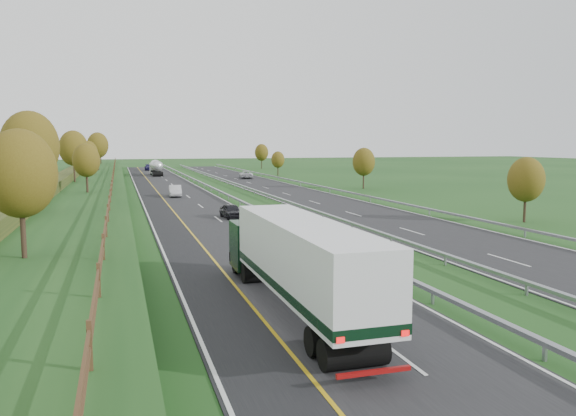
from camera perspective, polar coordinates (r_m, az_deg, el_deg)
name	(u,v)px	position (r m, az deg, el deg)	size (l,w,h in m)	color
ground	(243,198)	(74.81, -4.61, 1.00)	(400.00, 400.00, 0.00)	#1A4117
near_carriageway	(178,196)	(78.49, -11.10, 1.18)	(10.50, 200.00, 0.04)	black
far_carriageway	(293,193)	(81.78, 0.48, 1.51)	(10.50, 200.00, 0.04)	black
hard_shoulder	(150,197)	(78.21, -13.84, 1.09)	(3.00, 200.00, 0.04)	black
lane_markings	(224,195)	(79.26, -6.49, 1.33)	(26.75, 200.00, 0.01)	silver
embankment_left	(77,192)	(78.20, -20.64, 1.58)	(12.00, 200.00, 2.00)	#1A4117
hedge_left	(60,180)	(78.25, -22.15, 2.66)	(2.20, 180.00, 1.10)	#283616
fence_left	(113,178)	(77.50, -17.39, 2.94)	(0.12, 189.06, 1.20)	#422B19
median_barrier_near	(219,191)	(79.20, -7.01, 1.73)	(0.32, 200.00, 0.71)	gray
median_barrier_far	(255,190)	(80.22, -3.41, 1.83)	(0.32, 200.00, 0.71)	gray
outer_barrier_far	(330,188)	(83.63, 4.28, 2.02)	(0.32, 200.00, 0.71)	gray
trees_left	(76,151)	(74.57, -20.70, 5.48)	(6.64, 164.30, 7.66)	#2D2116
trees_far	(313,158)	(113.42, 2.51, 5.06)	(8.45, 118.60, 7.12)	#2D2116
box_lorry	(296,260)	(23.86, 0.77, -5.29)	(2.58, 16.28, 4.06)	black
road_tanker	(156,167)	(131.11, -13.24, 4.05)	(2.40, 11.22, 3.46)	silver
car_dark_near	(231,211)	(54.68, -5.77, -0.29)	(1.63, 4.04, 1.38)	black
car_silver_mid	(175,191)	(78.08, -11.39, 1.72)	(1.62, 4.65, 1.53)	silver
car_small_far	(149,167)	(156.31, -13.94, 4.04)	(2.29, 5.63, 1.63)	#1A1748
car_oncoming	(246,175)	(116.74, -4.30, 3.40)	(2.57, 5.58, 1.55)	silver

